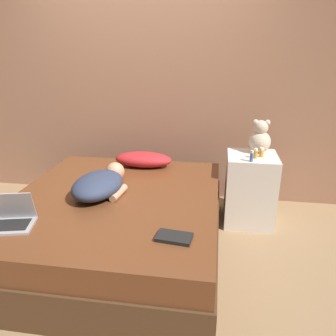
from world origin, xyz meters
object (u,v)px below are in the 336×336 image
Objects in this scene: bottle_orange at (261,152)px; bottle_amber at (256,153)px; laptop at (10,218)px; pillow at (143,159)px; person_lying at (100,184)px; teddy_bear at (260,138)px; book at (174,237)px; bottle_blue at (252,156)px.

bottle_amber is at bearing -137.98° from bottle_orange.
bottle_amber is (-0.06, -0.05, 0.00)m from bottle_orange.
laptop is at bearing -146.20° from bottle_amber.
bottle_amber reaches higher than bottle_orange.
laptop is 4.24× the size of bottle_orange.
bottle_orange is (1.14, -0.09, 0.16)m from pillow.
person_lying is at bearing -155.37° from bottle_orange.
teddy_bear reaches higher than person_lying.
bottle_orange is at bearing -4.29° from pillow.
teddy_bear is at bearing 36.23° from person_lying.
pillow is 6.22× the size of bottle_amber.
teddy_bear is 1.33× the size of book.
teddy_bear reaches higher than bottle_orange.
book is (-0.64, -1.35, -0.32)m from teddy_bear.
laptop is at bearing -147.94° from bottle_blue.
bottle_amber is at bearing -104.60° from teddy_bear.
pillow is 1.16m from teddy_bear.
laptop is at bearing -145.91° from bottle_orange.
bottle_blue is (-0.10, -0.15, 0.01)m from bottle_orange.
bottle_orange is 0.36× the size of book.
bottle_blue is (-0.09, -0.29, -0.09)m from teddy_bear.
book is at bearing -115.51° from teddy_bear.
book is at bearing -14.03° from laptop.
teddy_bear is (1.14, 0.06, 0.25)m from pillow.
person_lying is 2.97× the size of book.
laptop is 1.13× the size of teddy_bear.
bottle_orange reaches higher than book.
teddy_bear is at bearing 23.18° from laptop.
bottle_orange is (1.34, 0.62, 0.14)m from person_lying.
bottle_amber is 0.39× the size of book.
pillow is 1.08m from bottle_blue.
bottle_blue is at bearing 18.03° from laptop.
laptop is 2.08m from bottle_amber.
bottle_blue is at bearing -12.97° from pillow.
bottle_amber is (1.29, 0.56, 0.14)m from person_lying.
pillow is at bearing 175.71° from bottle_orange.
bottle_amber reaches higher than book.
bottle_blue is at bearing 27.11° from person_lying.
person_lying is at bearing -156.32° from bottle_amber.
teddy_bear is at bearing 64.49° from book.
book is (0.49, -1.29, -0.06)m from pillow.
pillow is at bearing 49.68° from laptop.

